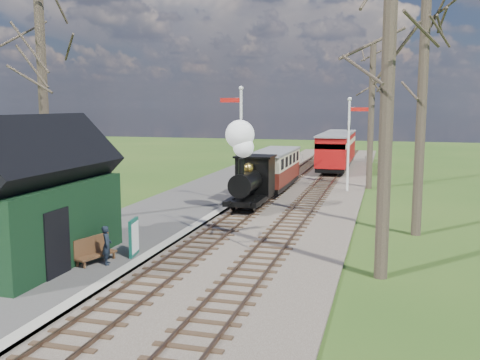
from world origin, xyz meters
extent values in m
plane|color=#284C18|center=(0.00, 0.00, 0.00)|extent=(140.00, 140.00, 0.00)
ellipsoid|color=#385B23|center=(-25.00, 60.00, -14.76)|extent=(57.60, 36.00, 16.20)
ellipsoid|color=#385B23|center=(10.00, 65.00, -18.04)|extent=(70.40, 44.00, 19.80)
ellipsoid|color=#385B23|center=(-8.00, 70.00, -16.40)|extent=(64.00, 40.00, 18.00)
cube|color=brown|center=(1.30, 22.00, 0.05)|extent=(8.00, 60.00, 0.10)
cube|color=brown|center=(-0.50, 22.00, 0.14)|extent=(0.07, 60.00, 0.12)
cube|color=brown|center=(0.50, 22.00, 0.14)|extent=(0.07, 60.00, 0.12)
cube|color=#38281C|center=(0.00, 22.00, 0.10)|extent=(1.60, 60.00, 0.09)
cube|color=brown|center=(2.10, 22.00, 0.14)|extent=(0.07, 60.00, 0.12)
cube|color=brown|center=(3.10, 22.00, 0.14)|extent=(0.07, 60.00, 0.12)
cube|color=#38281C|center=(2.60, 22.00, 0.10)|extent=(1.60, 60.00, 0.09)
cube|color=#474442|center=(-3.50, 14.00, 0.10)|extent=(5.00, 44.00, 0.20)
cube|color=#B2AD9E|center=(-1.20, 14.00, 0.10)|extent=(0.40, 44.00, 0.21)
cube|color=black|center=(-4.30, 4.00, 1.50)|extent=(3.00, 6.00, 2.60)
cube|color=black|center=(-4.30, 4.00, 3.35)|extent=(3.25, 6.30, 3.25)
cube|color=black|center=(-2.78, 3.00, 1.20)|extent=(0.06, 1.20, 2.00)
cylinder|color=silver|center=(-0.70, 16.00, 3.00)|extent=(0.14, 0.14, 6.00)
sphere|color=silver|center=(-0.70, 16.00, 6.10)|extent=(0.24, 0.24, 0.24)
cube|color=#B7140F|center=(-1.25, 16.00, 5.50)|extent=(1.10, 0.08, 0.22)
cube|color=black|center=(-0.70, 16.00, 4.40)|extent=(0.18, 0.06, 0.30)
cylinder|color=silver|center=(4.30, 22.00, 2.75)|extent=(0.14, 0.14, 5.50)
sphere|color=silver|center=(4.30, 22.00, 5.60)|extent=(0.24, 0.24, 0.24)
cube|color=#B7140F|center=(4.85, 22.00, 5.00)|extent=(1.10, 0.08, 0.22)
cube|color=black|center=(4.30, 22.00, 3.90)|extent=(0.18, 0.06, 0.30)
cylinder|color=#382D23|center=(-7.30, 9.00, 5.50)|extent=(0.41, 0.41, 11.00)
cylinder|color=#382D23|center=(6.50, 6.00, 6.00)|extent=(0.42, 0.42, 12.00)
cylinder|color=#382D23|center=(7.80, 12.00, 5.00)|extent=(0.40, 0.40, 10.00)
cylinder|color=#382D23|center=(5.50, 24.00, 4.50)|extent=(0.39, 0.39, 9.00)
cube|color=slate|center=(0.30, 36.00, 0.75)|extent=(12.60, 0.02, 0.01)
cube|color=slate|center=(0.30, 36.00, 0.45)|extent=(12.60, 0.02, 0.02)
cylinder|color=slate|center=(0.30, 36.00, 0.50)|extent=(0.08, 0.08, 1.00)
cube|color=black|center=(0.00, 15.07, 0.64)|extent=(1.65, 3.89, 0.24)
cylinder|color=black|center=(0.00, 14.49, 1.51)|extent=(1.07, 2.53, 1.07)
cube|color=black|center=(0.00, 16.24, 1.61)|extent=(1.75, 1.56, 1.95)
cylinder|color=black|center=(0.00, 13.52, 2.39)|extent=(0.27, 0.27, 0.78)
sphere|color=#B48C34|center=(0.00, 14.78, 2.19)|extent=(0.51, 0.51, 0.51)
sphere|color=white|center=(0.10, 13.52, 3.31)|extent=(0.97, 0.97, 0.97)
sphere|color=white|center=(-0.10, 13.61, 3.90)|extent=(1.36, 1.36, 1.36)
cylinder|color=black|center=(-0.50, 13.91, 0.51)|extent=(0.10, 0.62, 0.62)
cylinder|color=black|center=(0.50, 13.91, 0.51)|extent=(0.10, 0.62, 0.62)
cube|color=black|center=(0.00, 21.07, 0.54)|extent=(1.85, 6.81, 0.29)
cube|color=#5F1E15|center=(0.00, 21.07, 1.12)|extent=(1.95, 6.81, 0.88)
cube|color=beige|center=(0.00, 21.07, 2.00)|extent=(1.95, 6.81, 0.88)
cube|color=slate|center=(0.00, 21.07, 2.49)|extent=(2.04, 7.00, 0.12)
cube|color=black|center=(2.60, 30.64, 0.59)|extent=(2.10, 5.54, 0.33)
cube|color=#9C0D0D|center=(2.60, 30.64, 1.25)|extent=(2.21, 5.54, 1.00)
cube|color=beige|center=(2.60, 30.64, 2.25)|extent=(2.21, 5.54, 1.00)
cube|color=slate|center=(2.60, 30.64, 2.80)|extent=(2.32, 5.76, 0.13)
cube|color=black|center=(2.60, 36.14, 0.59)|extent=(2.10, 5.54, 0.33)
cube|color=#9C0D0D|center=(2.60, 36.14, 1.25)|extent=(2.21, 5.54, 1.00)
cube|color=beige|center=(2.60, 36.14, 2.25)|extent=(2.21, 5.54, 1.00)
cube|color=slate|center=(2.60, 36.14, 2.80)|extent=(2.32, 5.76, 0.13)
cube|color=#104E3E|center=(-1.60, 5.58, 0.83)|extent=(0.24, 0.86, 1.26)
cube|color=silver|center=(-1.55, 5.59, 0.83)|extent=(0.15, 0.74, 1.03)
cube|color=#4E311C|center=(-2.40, 4.49, 0.44)|extent=(0.83, 1.54, 0.06)
cube|color=#4E311C|center=(-2.59, 4.54, 0.73)|extent=(0.47, 1.43, 0.63)
cube|color=#4E311C|center=(-2.25, 3.85, 0.31)|extent=(0.06, 0.06, 0.21)
cube|color=#4E311C|center=(-2.56, 5.12, 0.31)|extent=(0.06, 0.06, 0.21)
imported|color=black|center=(-1.96, 4.42, 0.83)|extent=(0.46, 0.54, 1.26)
camera|label=1|loc=(6.57, -10.42, 5.27)|focal=40.00mm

